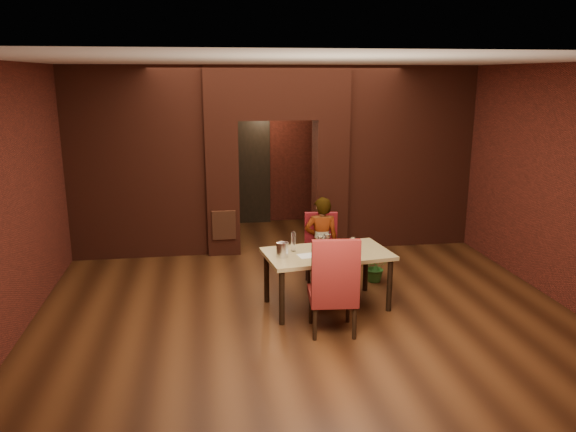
% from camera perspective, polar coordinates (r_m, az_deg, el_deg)
% --- Properties ---
extents(floor, '(8.00, 8.00, 0.00)m').
position_cam_1_polar(floor, '(8.26, 0.73, -7.42)').
color(floor, '#452411').
rests_on(floor, ground).
extents(ceiling, '(7.00, 8.00, 0.04)m').
position_cam_1_polar(ceiling, '(7.69, 0.81, 15.36)').
color(ceiling, silver).
rests_on(ceiling, ground).
extents(wall_back, '(7.00, 0.04, 3.20)m').
position_cam_1_polar(wall_back, '(11.74, -2.46, 7.10)').
color(wall_back, maroon).
rests_on(wall_back, ground).
extents(wall_front, '(7.00, 0.04, 3.20)m').
position_cam_1_polar(wall_front, '(4.06, 10.13, -6.83)').
color(wall_front, maroon).
rests_on(wall_front, ground).
extents(wall_left, '(0.04, 8.00, 3.20)m').
position_cam_1_polar(wall_left, '(8.03, -24.71, 2.53)').
color(wall_left, maroon).
rests_on(wall_left, ground).
extents(wall_right, '(0.04, 8.00, 3.20)m').
position_cam_1_polar(wall_right, '(9.07, 23.20, 3.88)').
color(wall_right, maroon).
rests_on(wall_right, ground).
extents(pillar_left, '(0.55, 0.55, 2.30)m').
position_cam_1_polar(pillar_left, '(9.77, -6.69, 2.91)').
color(pillar_left, maroon).
rests_on(pillar_left, ground).
extents(pillar_right, '(0.55, 0.55, 2.30)m').
position_cam_1_polar(pillar_right, '(10.01, 4.26, 3.24)').
color(pillar_right, maroon).
rests_on(pillar_right, ground).
extents(lintel, '(2.45, 0.55, 0.90)m').
position_cam_1_polar(lintel, '(9.67, -1.20, 12.44)').
color(lintel, maroon).
rests_on(lintel, ground).
extents(wing_wall_left, '(2.28, 0.35, 3.20)m').
position_cam_1_polar(wing_wall_left, '(9.75, -15.12, 5.18)').
color(wing_wall_left, maroon).
rests_on(wing_wall_left, ground).
extents(wing_wall_right, '(2.28, 0.35, 3.20)m').
position_cam_1_polar(wing_wall_right, '(10.34, 11.99, 5.85)').
color(wing_wall_right, maroon).
rests_on(wing_wall_right, ground).
extents(vent_panel, '(0.40, 0.03, 0.50)m').
position_cam_1_polar(vent_panel, '(9.62, -6.52, -0.94)').
color(vent_panel, '#A65230').
rests_on(vent_panel, ground).
extents(rear_door, '(0.90, 0.08, 2.10)m').
position_cam_1_polar(rear_door, '(11.72, -4.35, 4.35)').
color(rear_door, black).
rests_on(rear_door, ground).
extents(rear_door_frame, '(1.02, 0.04, 2.22)m').
position_cam_1_polar(rear_door_frame, '(11.68, -4.33, 4.31)').
color(rear_door_frame, black).
rests_on(rear_door_frame, ground).
extents(dining_table, '(1.75, 1.14, 0.77)m').
position_cam_1_polar(dining_table, '(7.56, 3.97, -6.44)').
color(dining_table, tan).
rests_on(dining_table, ground).
extents(chair_far, '(0.54, 0.54, 1.06)m').
position_cam_1_polar(chair_far, '(8.26, 3.45, -3.56)').
color(chair_far, maroon).
rests_on(chair_far, ground).
extents(chair_near, '(0.61, 0.61, 1.23)m').
position_cam_1_polar(chair_near, '(6.78, 4.55, -6.86)').
color(chair_near, maroon).
rests_on(chair_near, ground).
extents(person_seated, '(0.53, 0.38, 1.35)m').
position_cam_1_polar(person_seated, '(8.16, 3.42, -2.69)').
color(person_seated, silver).
rests_on(person_seated, ground).
extents(wine_glass_a, '(0.08, 0.08, 0.19)m').
position_cam_1_polar(wine_glass_a, '(7.46, 3.28, -2.81)').
color(wine_glass_a, white).
rests_on(wine_glass_a, dining_table).
extents(wine_glass_b, '(0.09, 0.09, 0.22)m').
position_cam_1_polar(wine_glass_b, '(7.49, 3.98, -2.68)').
color(wine_glass_b, white).
rests_on(wine_glass_b, dining_table).
extents(wine_glass_c, '(0.08, 0.08, 0.20)m').
position_cam_1_polar(wine_glass_c, '(7.40, 6.58, -3.01)').
color(wine_glass_c, silver).
rests_on(wine_glass_c, dining_table).
extents(tasting_sheet, '(0.31, 0.25, 0.00)m').
position_cam_1_polar(tasting_sheet, '(7.28, 2.16, -4.03)').
color(tasting_sheet, silver).
rests_on(tasting_sheet, dining_table).
extents(wine_bucket, '(0.16, 0.16, 0.19)m').
position_cam_1_polar(wine_bucket, '(7.20, -0.59, -3.45)').
color(wine_bucket, silver).
rests_on(wine_bucket, dining_table).
extents(water_bottle, '(0.06, 0.06, 0.27)m').
position_cam_1_polar(water_bottle, '(7.43, 0.57, -2.57)').
color(water_bottle, white).
rests_on(water_bottle, dining_table).
extents(potted_plant, '(0.52, 0.48, 0.46)m').
position_cam_1_polar(potted_plant, '(8.60, 8.83, -5.09)').
color(potted_plant, '#2C6726').
rests_on(potted_plant, ground).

